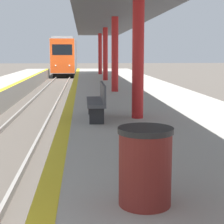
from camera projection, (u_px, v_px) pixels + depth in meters
The scene contains 4 objects.
train at pixel (66, 56), 47.27m from camera, with size 2.61×16.81×4.46m.
station_canopy at pixel (115, 17), 16.13m from camera, with size 3.54×34.53×3.44m.
trash_bin at pixel (145, 166), 4.15m from camera, with size 0.62×0.62×0.88m.
bench at pixel (98, 100), 9.61m from camera, with size 0.44×1.83×0.92m.
Camera 1 is at (2.09, -1.24, 2.68)m, focal length 60.00 mm.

